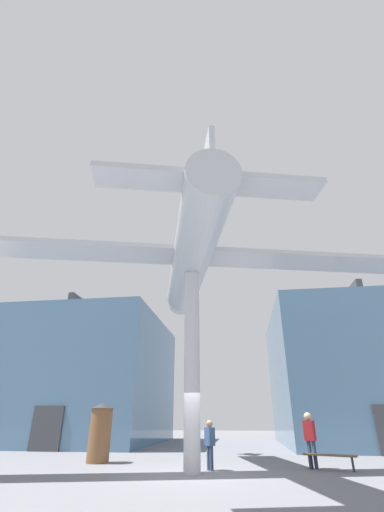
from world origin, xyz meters
The scene contains 9 objects.
ground_plane centered at (0.00, 0.00, 0.00)m, with size 80.00×80.00×0.00m, color slate.
glass_pavilion_left centered at (-9.19, 13.28, 4.36)m, with size 9.73×12.65×9.30m.
glass_pavilion_right centered at (9.19, 13.28, 4.36)m, with size 9.73×12.65×9.30m.
support_pylon_central centered at (0.00, 0.00, 3.58)m, with size 0.58×0.58×7.16m.
suspended_airplane centered at (-0.04, 0.16, 7.99)m, with size 21.25×13.13×2.69m.
visitor_person centered at (0.52, 0.97, 0.92)m, with size 0.42×0.45×1.61m.
visitor_second centered at (4.25, 1.93, 1.10)m, with size 0.46×0.38×1.88m.
plaza_bench centered at (4.79, 1.55, 0.44)m, with size 1.85×1.03×0.50m.
info_kiosk centered at (-4.28, 2.51, 1.17)m, with size 1.06×1.06×2.28m.
Camera 1 is at (1.79, -13.16, 1.73)m, focal length 24.00 mm.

